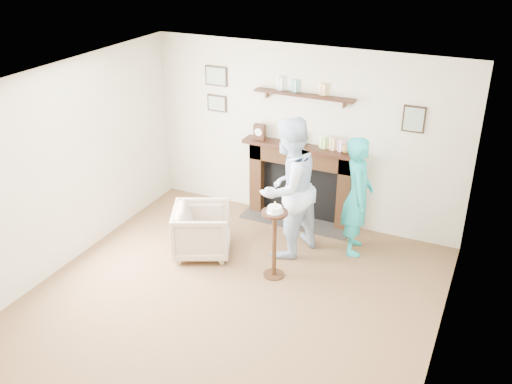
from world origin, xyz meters
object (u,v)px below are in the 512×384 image
(woman, at_px, (353,249))
(pedestal_table, at_px, (274,231))
(man, at_px, (286,251))
(armchair, at_px, (203,252))

(woman, relative_size, pedestal_table, 1.56)
(woman, bearing_deg, man, 102.00)
(armchair, bearing_deg, man, -88.44)
(armchair, relative_size, pedestal_table, 0.72)
(man, height_order, pedestal_table, pedestal_table)
(woman, height_order, pedestal_table, pedestal_table)
(man, height_order, woman, man)
(pedestal_table, bearing_deg, man, 96.91)
(woman, bearing_deg, pedestal_table, 128.78)
(woman, distance_m, pedestal_table, 1.38)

